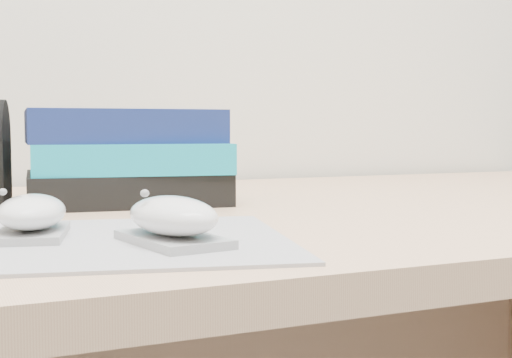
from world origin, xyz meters
name	(u,v)px	position (x,y,z in m)	size (l,w,h in m)	color
mousepad	(78,242)	(-0.25, 1.37, 0.73)	(0.33, 0.26, 0.00)	gray
mouse_rear	(32,216)	(-0.28, 1.40, 0.75)	(0.08, 0.11, 0.04)	#98989B
mouse_front	(173,220)	(-0.19, 1.32, 0.75)	(0.07, 0.11, 0.04)	#979799
book_stack	(126,157)	(-0.14, 1.67, 0.79)	(0.26, 0.22, 0.12)	black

